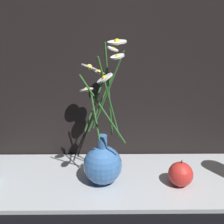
{
  "coord_description": "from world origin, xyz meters",
  "views": [
    {
      "loc": [
        -0.02,
        -0.67,
        0.43
      ],
      "look_at": [
        -0.01,
        0.0,
        0.22
      ],
      "focal_mm": 40.0,
      "sensor_mm": 36.0,
      "label": 1
    }
  ],
  "objects": [
    {
      "name": "ground_plane",
      "position": [
        0.0,
        0.0,
        0.0
      ],
      "size": [
        6.0,
        6.0,
        0.0
      ],
      "primitive_type": "plane",
      "color": "black"
    },
    {
      "name": "shelf",
      "position": [
        0.0,
        0.0,
        0.01
      ],
      "size": [
        0.89,
        0.3,
        0.01
      ],
      "color": "#B2B7BC",
      "rests_on": "ground_plane"
    },
    {
      "name": "vase_with_flowers",
      "position": [
        -0.04,
        -0.03,
        0.09
      ],
      "size": [
        0.14,
        0.24,
        0.41
      ],
      "color": "#3F72B7",
      "rests_on": "shelf"
    },
    {
      "name": "orange_fruit",
      "position": [
        0.18,
        -0.04,
        0.05
      ],
      "size": [
        0.07,
        0.07,
        0.08
      ],
      "color": "red",
      "rests_on": "shelf"
    }
  ]
}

